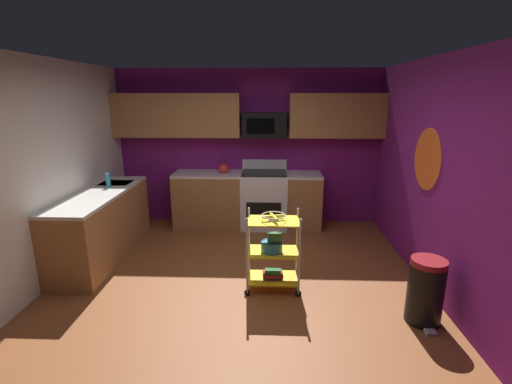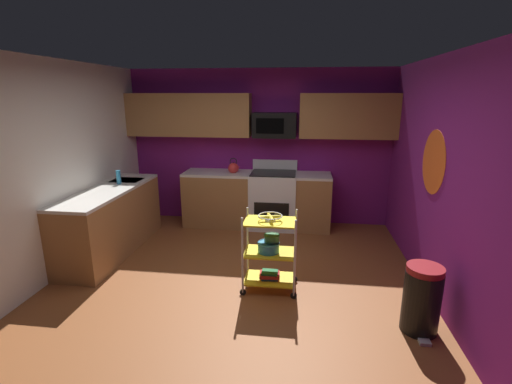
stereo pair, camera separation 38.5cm
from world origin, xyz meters
The scene contains 17 objects.
floor centered at (0.00, 0.00, -0.02)m, with size 4.40×4.80×0.04m, color brown.
wall_back centered at (0.00, 2.43, 1.30)m, with size 4.52×0.06×2.60m, color #751970.
wall_left centered at (-2.23, 0.00, 1.30)m, with size 0.06×4.80×2.60m, color silver.
wall_right centered at (2.23, 0.00, 1.30)m, with size 0.06×4.80×2.60m, color #751970.
wall_flower_decal centered at (2.20, 0.46, 1.45)m, with size 0.72×0.72×0.00m, color #E5591E.
counter_run centered at (-0.87, 1.50, 0.46)m, with size 3.42×2.63×0.92m.
oven_range centered at (0.28, 2.10, 0.48)m, with size 0.76×0.65×1.10m.
upper_cabinets centered at (-0.06, 2.23, 1.85)m, with size 4.40×0.33×0.70m.
microwave centered at (0.28, 2.21, 1.70)m, with size 0.70×0.39×0.40m.
rolling_cart centered at (0.42, 0.02, 0.45)m, with size 0.64×0.39×0.91m.
fruit_bowl centered at (0.42, 0.02, 0.88)m, with size 0.27×0.27×0.07m.
mixing_bowl_large centered at (0.40, 0.02, 0.52)m, with size 0.25×0.25×0.11m.
mixing_bowl_small centered at (0.44, 0.05, 0.62)m, with size 0.18×0.18×0.08m.
book_stack centered at (0.42, 0.02, 0.17)m, with size 0.24×0.19×0.09m.
kettle centered at (-0.39, 2.10, 1.00)m, with size 0.21×0.18×0.26m.
dish_soap_bottle centered at (-1.89, 1.08, 1.02)m, with size 0.06×0.06×0.20m, color #2D8CBF.
trash_can centered at (1.90, -0.57, 0.33)m, with size 0.34×0.42×0.66m.
Camera 1 is at (0.37, -3.81, 2.18)m, focal length 25.65 mm.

